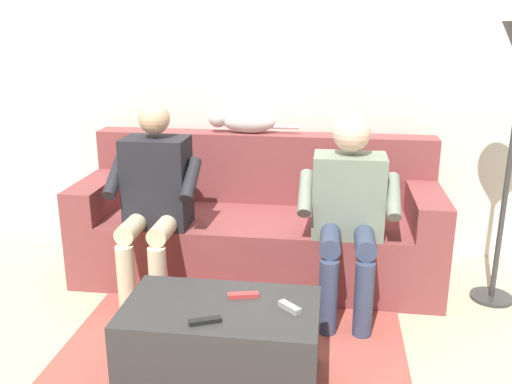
{
  "coord_description": "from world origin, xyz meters",
  "views": [
    {
      "loc": [
        -0.45,
        3.16,
        1.56
      ],
      "look_at": [
        0.0,
        -0.04,
        0.57
      ],
      "focal_mm": 39.09,
      "sensor_mm": 36.0,
      "label": 1
    }
  ],
  "objects_px": {
    "person_left_seated": "(348,204)",
    "remote_black": "(205,321)",
    "coffee_table": "(221,346)",
    "remote_gray": "(290,307)",
    "person_right_seated": "(155,192)",
    "remote_red": "(243,295)",
    "cat_on_backrest": "(242,120)",
    "couch": "(258,227)"
  },
  "relations": [
    {
      "from": "person_left_seated",
      "to": "remote_black",
      "type": "relative_size",
      "value": 8.28
    },
    {
      "from": "coffee_table",
      "to": "remote_gray",
      "type": "distance_m",
      "value": 0.36
    },
    {
      "from": "remote_black",
      "to": "person_right_seated",
      "type": "bearing_deg",
      "value": 93.76
    },
    {
      "from": "remote_red",
      "to": "cat_on_backrest",
      "type": "bearing_deg",
      "value": -94.46
    },
    {
      "from": "coffee_table",
      "to": "remote_gray",
      "type": "height_order",
      "value": "remote_gray"
    },
    {
      "from": "person_right_seated",
      "to": "remote_red",
      "type": "bearing_deg",
      "value": 130.5
    },
    {
      "from": "remote_gray",
      "to": "remote_black",
      "type": "bearing_deg",
      "value": -111.54
    },
    {
      "from": "coffee_table",
      "to": "cat_on_backrest",
      "type": "height_order",
      "value": "cat_on_backrest"
    },
    {
      "from": "couch",
      "to": "remote_gray",
      "type": "relative_size",
      "value": 19.45
    },
    {
      "from": "remote_red",
      "to": "remote_black",
      "type": "distance_m",
      "value": 0.27
    },
    {
      "from": "person_left_seated",
      "to": "remote_black",
      "type": "height_order",
      "value": "person_left_seated"
    },
    {
      "from": "coffee_table",
      "to": "remote_black",
      "type": "xyz_separation_m",
      "value": [
        0.03,
        0.15,
        0.21
      ]
    },
    {
      "from": "person_left_seated",
      "to": "cat_on_backrest",
      "type": "bearing_deg",
      "value": -42.61
    },
    {
      "from": "couch",
      "to": "remote_red",
      "type": "bearing_deg",
      "value": 94.32
    },
    {
      "from": "person_left_seated",
      "to": "remote_gray",
      "type": "bearing_deg",
      "value": 72.83
    },
    {
      "from": "person_left_seated",
      "to": "remote_black",
      "type": "distance_m",
      "value": 1.15
    },
    {
      "from": "remote_red",
      "to": "remote_black",
      "type": "xyz_separation_m",
      "value": [
        0.12,
        0.24,
        -0.0
      ]
    },
    {
      "from": "couch",
      "to": "person_left_seated",
      "type": "distance_m",
      "value": 0.74
    },
    {
      "from": "person_left_seated",
      "to": "remote_gray",
      "type": "xyz_separation_m",
      "value": [
        0.25,
        0.81,
        -0.21
      ]
    },
    {
      "from": "couch",
      "to": "person_right_seated",
      "type": "relative_size",
      "value": 1.96
    },
    {
      "from": "remote_gray",
      "to": "remote_black",
      "type": "height_order",
      "value": "remote_gray"
    },
    {
      "from": "coffee_table",
      "to": "person_left_seated",
      "type": "height_order",
      "value": "person_left_seated"
    },
    {
      "from": "cat_on_backrest",
      "to": "remote_gray",
      "type": "bearing_deg",
      "value": 106.86
    },
    {
      "from": "person_right_seated",
      "to": "remote_black",
      "type": "relative_size",
      "value": 8.54
    },
    {
      "from": "person_left_seated",
      "to": "cat_on_backrest",
      "type": "distance_m",
      "value": 0.99
    },
    {
      "from": "cat_on_backrest",
      "to": "remote_black",
      "type": "distance_m",
      "value": 1.69
    },
    {
      "from": "cat_on_backrest",
      "to": "remote_red",
      "type": "distance_m",
      "value": 1.48
    },
    {
      "from": "coffee_table",
      "to": "person_right_seated",
      "type": "distance_m",
      "value": 1.08
    },
    {
      "from": "couch",
      "to": "person_left_seated",
      "type": "xyz_separation_m",
      "value": [
        -0.55,
        0.39,
        0.31
      ]
    },
    {
      "from": "cat_on_backrest",
      "to": "remote_black",
      "type": "relative_size",
      "value": 4.49
    },
    {
      "from": "person_left_seated",
      "to": "remote_red",
      "type": "relative_size",
      "value": 8.07
    },
    {
      "from": "couch",
      "to": "remote_black",
      "type": "height_order",
      "value": "couch"
    },
    {
      "from": "couch",
      "to": "cat_on_backrest",
      "type": "bearing_deg",
      "value": -59.82
    },
    {
      "from": "coffee_table",
      "to": "person_right_seated",
      "type": "xyz_separation_m",
      "value": [
        0.55,
        -0.83,
        0.43
      ]
    },
    {
      "from": "person_left_seated",
      "to": "remote_black",
      "type": "xyz_separation_m",
      "value": [
        0.58,
        0.97,
        -0.21
      ]
    },
    {
      "from": "person_left_seated",
      "to": "cat_on_backrest",
      "type": "xyz_separation_m",
      "value": [
        0.69,
        -0.63,
        0.33
      ]
    },
    {
      "from": "coffee_table",
      "to": "person_right_seated",
      "type": "height_order",
      "value": "person_right_seated"
    },
    {
      "from": "couch",
      "to": "cat_on_backrest",
      "type": "relative_size",
      "value": 3.73
    },
    {
      "from": "coffee_table",
      "to": "remote_red",
      "type": "relative_size",
      "value": 6.22
    },
    {
      "from": "person_left_seated",
      "to": "remote_red",
      "type": "bearing_deg",
      "value": 57.48
    },
    {
      "from": "cat_on_backrest",
      "to": "remote_red",
      "type": "bearing_deg",
      "value": 99.4
    },
    {
      "from": "couch",
      "to": "remote_black",
      "type": "relative_size",
      "value": 16.75
    }
  ]
}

